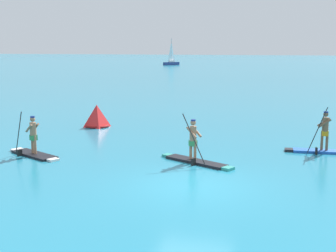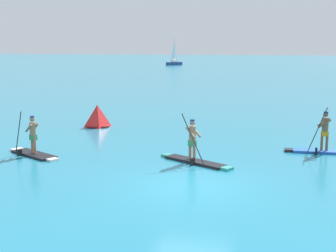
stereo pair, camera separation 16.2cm
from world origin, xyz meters
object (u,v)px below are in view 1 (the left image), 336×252
paddleboarder_near_left (33,147)px  paddleboarder_far_right (326,144)px  race_marker_buoy (97,117)px  paddleboarder_mid_center (195,153)px  sailboat_left_horizon (171,61)px

paddleboarder_near_left → paddleboarder_far_right: bearing=-135.1°
race_marker_buoy → paddleboarder_mid_center: bearing=-43.1°
paddleboarder_near_left → paddleboarder_mid_center: 6.64m
paddleboarder_mid_center → sailboat_left_horizon: 93.08m
paddleboarder_far_right → paddleboarder_near_left: bearing=13.8°
paddleboarder_far_right → race_marker_buoy: (-11.86, 3.38, 0.18)m
sailboat_left_horizon → paddleboarder_far_right: bearing=53.9°
race_marker_buoy → paddleboarder_far_right: bearing=-15.9°
paddleboarder_mid_center → sailboat_left_horizon: size_ratio=0.51×
paddleboarder_mid_center → sailboat_left_horizon: bearing=133.3°
paddleboarder_near_left → paddleboarder_mid_center: bearing=-147.9°
paddleboarder_near_left → paddleboarder_mid_center: size_ratio=0.92×
paddleboarder_near_left → paddleboarder_far_right: (11.53, 3.72, 0.01)m
paddleboarder_mid_center → race_marker_buoy: size_ratio=2.07×
paddleboarder_near_left → paddleboarder_far_right: paddleboarder_far_right is taller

